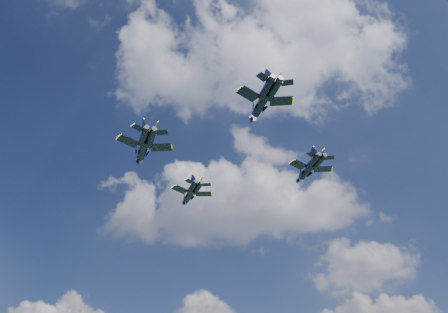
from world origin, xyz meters
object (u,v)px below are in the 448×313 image
Objects in this scene: jet_right at (306,172)px; jet_left at (143,150)px; jet_slot at (260,105)px; jet_lead at (189,196)px.

jet_left is at bearing -178.22° from jet_right.
jet_slot is (25.40, -7.15, 2.20)m from jet_left.
jet_slot reaches higher than jet_left.
jet_left is 26.48m from jet_slot.
jet_slot is at bearing -45.50° from jet_left.
jet_lead is 0.97× the size of jet_right.
jet_lead is 0.94× the size of jet_slot.
jet_slot is (21.72, -31.39, -0.09)m from jet_lead.
jet_slot is at bearing -87.45° from jet_lead.
jet_lead is at bearing 96.84° from jet_slot.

